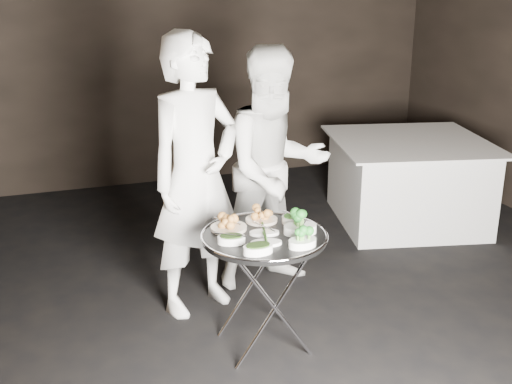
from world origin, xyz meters
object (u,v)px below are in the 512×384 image
object	(u,v)px
serving_tray	(264,236)
dining_table	(407,181)
waiter_right	(275,170)
tray_stand	(264,286)
waiter_left	(195,177)

from	to	relation	value
serving_tray	dining_table	distance (m)	2.52
serving_tray	waiter_right	distance (m)	0.90
serving_tray	dining_table	world-z (taller)	dining_table
waiter_right	dining_table	xyz separation A→B (m)	(1.57, 0.75, -0.48)
dining_table	tray_stand	bearing A→B (deg)	-141.19
tray_stand	waiter_right	size ratio (longest dim) A/B	0.41
tray_stand	waiter_left	size ratio (longest dim) A/B	0.39
serving_tray	waiter_left	world-z (taller)	waiter_left
tray_stand	waiter_right	bearing A→B (deg)	65.58
waiter_left	waiter_right	bearing A→B (deg)	-7.03
waiter_right	serving_tray	bearing A→B (deg)	-120.36
tray_stand	dining_table	xyz separation A→B (m)	(1.94, 1.56, -0.01)
serving_tray	waiter_right	size ratio (longest dim) A/B	0.43
tray_stand	dining_table	size ratio (longest dim) A/B	0.53
tray_stand	serving_tray	world-z (taller)	serving_tray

